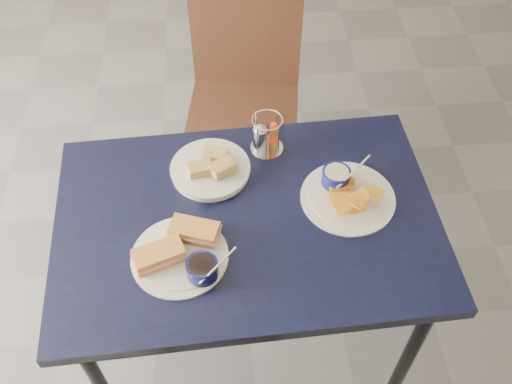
{
  "coord_description": "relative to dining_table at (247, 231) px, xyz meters",
  "views": [
    {
      "loc": [
        -0.06,
        -1.02,
        2.13
      ],
      "look_at": [
        0.03,
        0.04,
        0.82
      ],
      "focal_mm": 40.0,
      "sensor_mm": 36.0,
      "label": 1
    }
  ],
  "objects": [
    {
      "name": "sandwich_plate",
      "position": [
        -0.19,
        -0.13,
        0.09
      ],
      "size": [
        0.3,
        0.28,
        0.12
      ],
      "color": "white",
      "rests_on": "dining_table"
    },
    {
      "name": "condiment_caddy",
      "position": [
        0.08,
        0.28,
        0.13
      ],
      "size": [
        0.11,
        0.11,
        0.14
      ],
      "color": "silver",
      "rests_on": "dining_table"
    },
    {
      "name": "dining_table",
      "position": [
        0.0,
        0.0,
        0.0
      ],
      "size": [
        1.19,
        0.82,
        0.75
      ],
      "color": "black",
      "rests_on": "ground"
    },
    {
      "name": "bread_basket",
      "position": [
        -0.1,
        0.19,
        0.09
      ],
      "size": [
        0.25,
        0.25,
        0.07
      ],
      "color": "white",
      "rests_on": "dining_table"
    },
    {
      "name": "chair_far",
      "position": [
        0.03,
        0.85,
        -0.13
      ],
      "size": [
        0.52,
        0.5,
        0.97
      ],
      "color": "black",
      "rests_on": "ground"
    },
    {
      "name": "plantain_plate",
      "position": [
        0.31,
        0.06,
        0.09
      ],
      "size": [
        0.29,
        0.29,
        0.12
      ],
      "color": "white",
      "rests_on": "dining_table"
    },
    {
      "name": "ground",
      "position": [
        0.0,
        -0.0,
        -0.68
      ],
      "size": [
        6.0,
        6.0,
        0.0
      ],
      "primitive_type": "plane",
      "color": "#545459",
      "rests_on": "ground"
    }
  ]
}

